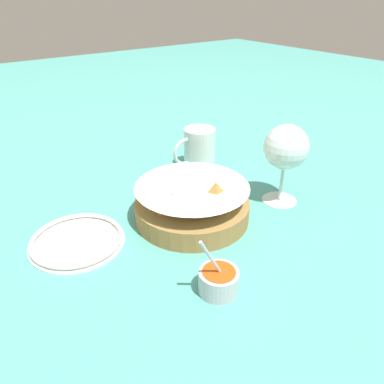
# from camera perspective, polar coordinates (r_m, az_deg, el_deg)

# --- Properties ---
(ground_plane) EXTENTS (4.00, 4.00, 0.00)m
(ground_plane) POSITION_cam_1_polar(r_m,az_deg,el_deg) (0.77, -1.53, -3.58)
(ground_plane) COLOR teal
(food_basket) EXTENTS (0.23, 0.23, 0.09)m
(food_basket) POSITION_cam_1_polar(r_m,az_deg,el_deg) (0.74, 0.05, -1.85)
(food_basket) COLOR olive
(food_basket) RESTS_ON ground_plane
(sauce_cup) EXTENTS (0.07, 0.06, 0.11)m
(sauce_cup) POSITION_cam_1_polar(r_m,az_deg,el_deg) (0.59, 4.06, -13.24)
(sauce_cup) COLOR #B7B7BC
(sauce_cup) RESTS_ON ground_plane
(wine_glass) EXTENTS (0.09, 0.09, 0.17)m
(wine_glass) POSITION_cam_1_polar(r_m,az_deg,el_deg) (0.79, 14.13, 6.35)
(wine_glass) COLOR silver
(wine_glass) RESTS_ON ground_plane
(beer_mug) EXTENTS (0.12, 0.08, 0.10)m
(beer_mug) POSITION_cam_1_polar(r_m,az_deg,el_deg) (0.95, 1.06, 6.43)
(beer_mug) COLOR silver
(beer_mug) RESTS_ON ground_plane
(side_plate) EXTENTS (0.17, 0.17, 0.01)m
(side_plate) POSITION_cam_1_polar(r_m,az_deg,el_deg) (0.72, -17.13, -7.06)
(side_plate) COLOR white
(side_plate) RESTS_ON ground_plane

